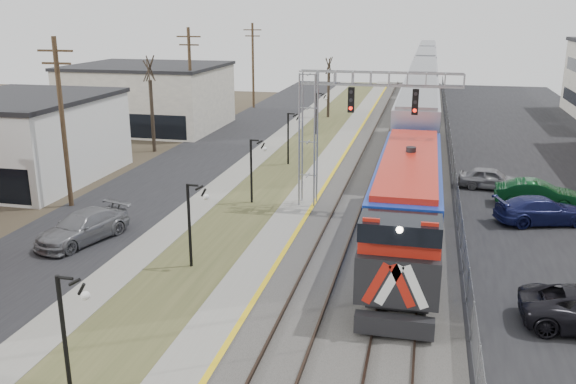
% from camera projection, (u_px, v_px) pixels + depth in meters
% --- Properties ---
extents(street_west, '(7.00, 120.00, 0.04)m').
position_uv_depth(street_west, '(182.00, 168.00, 45.60)').
color(street_west, black).
rests_on(street_west, ground).
extents(sidewalk, '(2.00, 120.00, 0.08)m').
position_uv_depth(sidewalk, '(239.00, 172.00, 44.63)').
color(sidewalk, gray).
rests_on(sidewalk, ground).
extents(grass_median, '(4.00, 120.00, 0.06)m').
position_uv_depth(grass_median, '(279.00, 174.00, 43.99)').
color(grass_median, '#414625').
rests_on(grass_median, ground).
extents(platform, '(2.00, 120.00, 0.24)m').
position_uv_depth(platform, '(320.00, 175.00, 43.32)').
color(platform, gray).
rests_on(platform, ground).
extents(ballast_bed, '(8.00, 120.00, 0.20)m').
position_uv_depth(ballast_bed, '(391.00, 180.00, 42.25)').
color(ballast_bed, '#595651').
rests_on(ballast_bed, ground).
extents(parking_lot, '(16.00, 120.00, 0.04)m').
position_uv_depth(parking_lot, '(576.00, 192.00, 39.71)').
color(parking_lot, black).
rests_on(parking_lot, ground).
extents(platform_edge, '(0.24, 120.00, 0.01)m').
position_uv_depth(platform_edge, '(332.00, 174.00, 43.09)').
color(platform_edge, gold).
rests_on(platform_edge, platform).
extents(track_near, '(1.58, 120.00, 0.15)m').
position_uv_depth(track_near, '(362.00, 176.00, 42.63)').
color(track_near, '#2D2119').
rests_on(track_near, ballast_bed).
extents(track_far, '(1.58, 120.00, 0.15)m').
position_uv_depth(track_far, '(413.00, 179.00, 41.88)').
color(track_far, '#2D2119').
rests_on(track_far, ballast_bed).
extents(train, '(3.00, 108.65, 5.33)m').
position_uv_depth(train, '(423.00, 84.00, 73.05)').
color(train, '#122E97').
rests_on(train, ground).
extents(signal_gantry, '(9.00, 1.07, 8.15)m').
position_uv_depth(signal_gantry, '(338.00, 116.00, 34.73)').
color(signal_gantry, gray).
rests_on(signal_gantry, ground).
extents(lampposts, '(0.14, 62.14, 4.00)m').
position_uv_depth(lampposts, '(192.00, 224.00, 27.81)').
color(lampposts, black).
rests_on(lampposts, ground).
extents(utility_poles, '(0.28, 80.28, 10.00)m').
position_uv_depth(utility_poles, '(63.00, 124.00, 35.47)').
color(utility_poles, '#4C3823').
rests_on(utility_poles, ground).
extents(fence, '(0.04, 120.00, 1.60)m').
position_uv_depth(fence, '(454.00, 173.00, 41.15)').
color(fence, gray).
rests_on(fence, ground).
extents(bare_trees, '(12.30, 42.30, 5.95)m').
position_uv_depth(bare_trees, '(185.00, 123.00, 48.73)').
color(bare_trees, '#382D23').
rests_on(bare_trees, ground).
extents(car_lot_d, '(5.56, 3.51, 1.50)m').
position_uv_depth(car_lot_d, '(542.00, 211.00, 33.61)').
color(car_lot_d, '#161B4E').
rests_on(car_lot_d, ground).
extents(car_lot_e, '(4.31, 2.06, 1.42)m').
position_uv_depth(car_lot_e, '(491.00, 179.00, 40.17)').
color(car_lot_e, gray).
rests_on(car_lot_e, ground).
extents(car_lot_f, '(4.90, 1.89, 1.59)m').
position_uv_depth(car_lot_f, '(537.00, 195.00, 36.46)').
color(car_lot_f, '#0C3F1B').
rests_on(car_lot_f, ground).
extents(car_street_b, '(3.58, 5.64, 1.52)m').
position_uv_depth(car_street_b, '(83.00, 228.00, 30.99)').
color(car_street_b, slate).
rests_on(car_street_b, ground).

